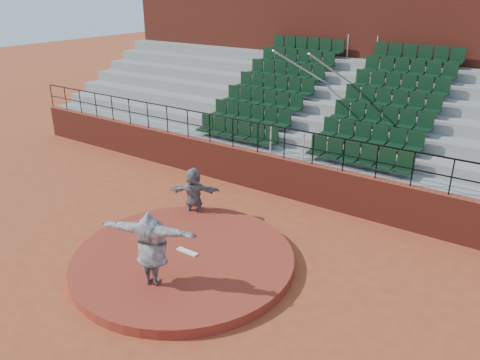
% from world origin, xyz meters
% --- Properties ---
extents(ground, '(90.00, 90.00, 0.00)m').
position_xyz_m(ground, '(0.00, 0.00, 0.00)').
color(ground, '#A14424').
rests_on(ground, ground).
extents(pitchers_mound, '(5.50, 5.50, 0.25)m').
position_xyz_m(pitchers_mound, '(0.00, 0.00, 0.12)').
color(pitchers_mound, maroon).
rests_on(pitchers_mound, ground).
extents(pitching_rubber, '(0.60, 0.15, 0.03)m').
position_xyz_m(pitching_rubber, '(0.00, 0.15, 0.27)').
color(pitching_rubber, white).
rests_on(pitching_rubber, pitchers_mound).
extents(boundary_wall, '(24.00, 0.30, 1.30)m').
position_xyz_m(boundary_wall, '(0.00, 5.00, 0.65)').
color(boundary_wall, maroon).
rests_on(boundary_wall, ground).
extents(wall_railing, '(24.04, 0.05, 1.03)m').
position_xyz_m(wall_railing, '(0.00, 5.00, 2.03)').
color(wall_railing, black).
rests_on(wall_railing, boundary_wall).
extents(seating_deck, '(24.00, 5.97, 4.63)m').
position_xyz_m(seating_deck, '(0.00, 8.65, 1.44)').
color(seating_deck, gray).
rests_on(seating_deck, ground).
extents(press_box_facade, '(24.00, 3.00, 7.10)m').
position_xyz_m(press_box_facade, '(0.00, 12.60, 3.55)').
color(press_box_facade, maroon).
rests_on(press_box_facade, ground).
extents(pitcher, '(2.27, 1.28, 1.79)m').
position_xyz_m(pitcher, '(0.22, -1.25, 1.14)').
color(pitcher, black).
rests_on(pitcher, pitchers_mound).
extents(fielder, '(1.51, 1.15, 1.59)m').
position_xyz_m(fielder, '(-1.36, 2.09, 0.79)').
color(fielder, black).
rests_on(fielder, ground).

